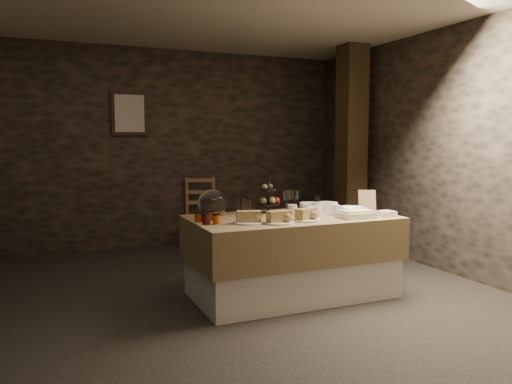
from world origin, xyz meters
name	(u,v)px	position (x,y,z in m)	size (l,w,h in m)	color
ground_plane	(198,303)	(0.00, 0.00, 0.00)	(5.50, 5.00, 0.01)	black
room_shell	(195,122)	(0.00, 0.00, 1.56)	(5.52, 5.02, 2.60)	black
buffet_table	(292,250)	(0.86, -0.12, 0.42)	(1.84, 0.98, 0.73)	silver
chair	(198,216)	(0.70, 2.29, 0.40)	(0.54, 0.53, 0.71)	brown
timber_column	(351,149)	(2.43, 1.30, 1.30)	(0.30, 0.30, 2.60)	black
framed_picture	(129,114)	(-0.15, 2.47, 1.75)	(0.45, 0.04, 0.55)	#2F2119
plate_stack_a	(310,208)	(1.10, -0.01, 0.78)	(0.19, 0.19, 0.10)	white
plate_stack_b	(327,207)	(1.33, 0.06, 0.77)	(0.20, 0.20, 0.09)	white
cutlery_holder	(317,209)	(1.10, -0.15, 0.79)	(0.10, 0.10, 0.12)	white
cup_a	(308,211)	(1.00, -0.17, 0.78)	(0.13, 0.13, 0.10)	white
cup_b	(314,212)	(1.01, -0.25, 0.78)	(0.11, 0.11, 0.10)	white
mug_c	(292,210)	(0.90, -0.04, 0.77)	(0.09, 0.09, 0.10)	white
mug_d	(336,210)	(1.28, -0.19, 0.77)	(0.08, 0.08, 0.09)	white
bowl	(354,210)	(1.49, -0.16, 0.76)	(0.23, 0.23, 0.06)	white
cake_dome	(212,205)	(0.19, 0.15, 0.83)	(0.26, 0.26, 0.26)	brown
fruit_stand	(269,200)	(0.76, 0.17, 0.85)	(0.22, 0.22, 0.31)	black
bread_platter_left	(249,219)	(0.35, -0.32, 0.77)	(0.26, 0.26, 0.11)	white
bread_platter_center	(279,219)	(0.59, -0.41, 0.77)	(0.26, 0.26, 0.11)	white
bread_platter_right	(306,216)	(0.86, -0.38, 0.77)	(0.26, 0.26, 0.11)	white
jam_jars	(208,218)	(0.06, -0.12, 0.76)	(0.20, 0.32, 0.07)	#520F13
tart_dish	(356,214)	(1.34, -0.41, 0.76)	(0.30, 0.22, 0.07)	white
square_dish	(386,213)	(1.66, -0.43, 0.75)	(0.14, 0.14, 0.04)	white
menu_frame	(367,201)	(1.72, -0.05, 0.82)	(0.17, 0.02, 0.22)	brown
storage_jar_a	(243,205)	(0.53, 0.23, 0.81)	(0.10, 0.10, 0.16)	white
storage_jar_b	(248,206)	(0.56, 0.21, 0.80)	(0.09, 0.09, 0.14)	white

